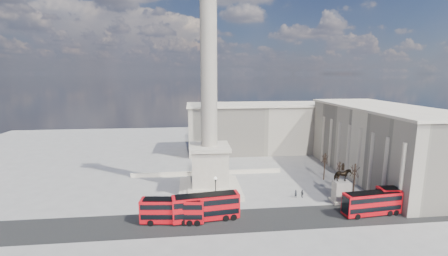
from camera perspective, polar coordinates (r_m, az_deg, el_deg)
name	(u,v)px	position (r m, az deg, el deg)	size (l,w,h in m)	color
ground	(211,199)	(66.47, -2.44, -13.42)	(180.00, 180.00, 0.00)	gray
asphalt_road	(242,220)	(58.01, 3.40, -17.14)	(120.00, 9.00, 0.01)	#252525
nelsons_column	(209,136)	(67.29, -2.80, -1.56)	(14.00, 14.00, 49.85)	beige
balustrade_wall	(207,173)	(81.18, -3.19, -8.54)	(40.00, 0.60, 1.10)	beige
building_east	(382,142)	(87.67, 27.85, -2.37)	(19.00, 46.00, 18.60)	beige
building_northeast	(261,127)	(105.14, 7.02, 0.13)	(51.00, 17.00, 16.60)	beige
red_bus_a	(173,210)	(56.79, -9.71, -15.19)	(11.61, 3.81, 4.62)	red
red_bus_b	(206,207)	(57.00, -3.37, -14.74)	(12.55, 4.25, 4.99)	red
red_bus_c	(372,203)	(65.33, 26.37, -12.68)	(11.47, 3.64, 4.57)	red
red_bus_d	(408,198)	(70.70, 31.61, -11.31)	(11.96, 3.26, 4.81)	red
victorian_lamp	(216,191)	(60.04, -1.62, -11.86)	(0.59, 0.59, 6.93)	black
equestrian_statue	(341,188)	(68.75, 21.46, -10.66)	(4.11, 3.08, 8.52)	beige
bare_tree_near	(355,170)	(69.87, 23.68, -7.31)	(1.92, 1.92, 8.42)	#332319
bare_tree_mid	(340,166)	(78.22, 21.17, -6.70)	(1.61, 1.61, 6.09)	#332319
bare_tree_far	(325,158)	(80.15, 18.69, -5.43)	(1.79, 1.79, 7.31)	#332319
pedestrian_walking	(296,194)	(68.76, 13.53, -12.08)	(0.64, 0.42, 1.77)	#222328
pedestrian_standing	(348,201)	(68.80, 22.47, -12.66)	(0.77, 0.60, 1.59)	#222328
pedestrian_crossing	(302,194)	(69.18, 14.67, -12.00)	(1.02, 0.42, 1.74)	#222328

